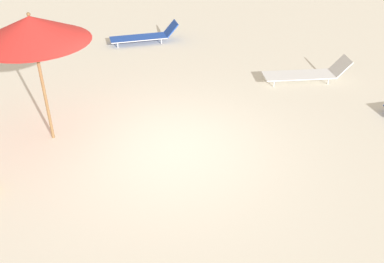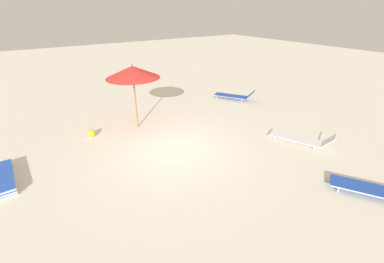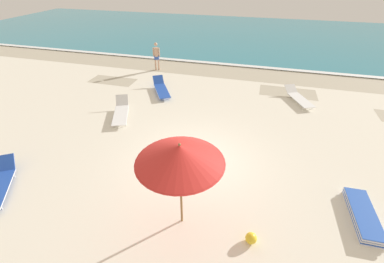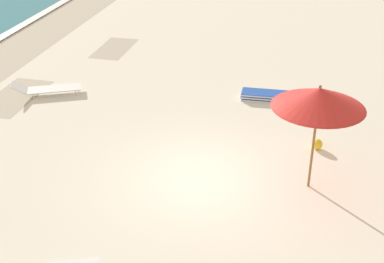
{
  "view_description": "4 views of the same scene",
  "coord_description": "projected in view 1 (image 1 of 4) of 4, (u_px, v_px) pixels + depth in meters",
  "views": [
    {
      "loc": [
        6.55,
        2.59,
        4.82
      ],
      "look_at": [
        0.64,
        0.72,
        0.96
      ],
      "focal_mm": 40.0,
      "sensor_mm": 36.0,
      "label": 1
    },
    {
      "loc": [
        3.87,
        7.05,
        4.61
      ],
      "look_at": [
        -0.18,
        1.02,
        1.05
      ],
      "focal_mm": 24.0,
      "sensor_mm": 36.0,
      "label": 2
    },
    {
      "loc": [
        1.73,
        -6.76,
        5.94
      ],
      "look_at": [
        -0.29,
        0.62,
        0.9
      ],
      "focal_mm": 24.0,
      "sensor_mm": 36.0,
      "label": 3
    },
    {
      "loc": [
        -10.81,
        -2.11,
        7.2
      ],
      "look_at": [
        0.49,
        0.49,
        1.02
      ],
      "focal_mm": 50.0,
      "sensor_mm": 36.0,
      "label": 4
    }
  ],
  "objects": [
    {
      "name": "ground_plane",
      "position": [
        168.0,
        154.0,
        8.55
      ],
      "size": [
        60.0,
        60.0,
        0.16
      ],
      "color": "silver"
    },
    {
      "name": "sun_lounger_beside_umbrella",
      "position": [
        145.0,
        36.0,
        13.61
      ],
      "size": [
        1.67,
        2.14,
        0.59
      ],
      "rotation": [
        0.0,
        0.0,
        0.57
      ],
      "color": "blue",
      "rests_on": "ground_plane"
    },
    {
      "name": "sun_lounger_near_water_left",
      "position": [
        307.0,
        73.0,
        11.16
      ],
      "size": [
        1.43,
        2.27,
        0.6
      ],
      "rotation": [
        0.0,
        0.0,
        0.41
      ],
      "color": "white",
      "rests_on": "ground_plane"
    },
    {
      "name": "beach_umbrella",
      "position": [
        31.0,
        29.0,
        7.69
      ],
      "size": [
        2.1,
        2.1,
        2.63
      ],
      "color": "olive",
      "rests_on": "ground_plane"
    }
  ]
}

